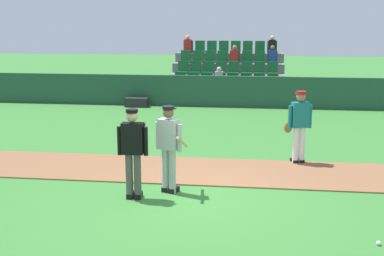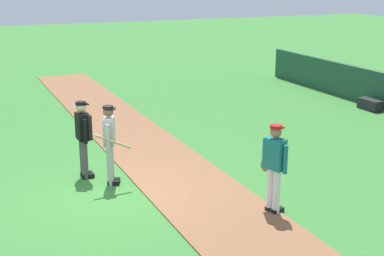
% 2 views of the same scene
% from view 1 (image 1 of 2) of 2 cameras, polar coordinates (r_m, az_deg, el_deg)
% --- Properties ---
extents(ground_plane, '(80.00, 80.00, 0.00)m').
position_cam_1_polar(ground_plane, '(9.93, -0.57, -7.86)').
color(ground_plane, '#387A33').
extents(infield_dirt_path, '(28.00, 2.11, 0.03)m').
position_cam_1_polar(infield_dirt_path, '(11.59, 0.65, -4.82)').
color(infield_dirt_path, brown).
rests_on(infield_dirt_path, ground).
extents(dugout_fence, '(20.00, 0.16, 1.23)m').
position_cam_1_polar(dugout_fence, '(20.03, 3.62, 4.14)').
color(dugout_fence, '#234C38').
rests_on(dugout_fence, ground).
extents(stadium_bleachers, '(5.00, 3.80, 2.70)m').
position_cam_1_polar(stadium_bleachers, '(22.30, 4.04, 5.28)').
color(stadium_bleachers, slate).
rests_on(stadium_bleachers, ground).
extents(batter_grey_jersey, '(0.61, 0.80, 1.76)m').
position_cam_1_polar(batter_grey_jersey, '(9.95, -2.61, -2.01)').
color(batter_grey_jersey, '#B2B2B2').
rests_on(batter_grey_jersey, ground).
extents(umpire_home_plate, '(0.59, 0.31, 1.76)m').
position_cam_1_polar(umpire_home_plate, '(9.67, -6.68, -2.31)').
color(umpire_home_plate, '#4C4C4C').
rests_on(umpire_home_plate, ground).
extents(runner_teal_jersey, '(0.67, 0.39, 1.76)m').
position_cam_1_polar(runner_teal_jersey, '(12.22, 11.99, 0.38)').
color(runner_teal_jersey, white).
rests_on(runner_teal_jersey, ground).
extents(baseball, '(0.07, 0.07, 0.07)m').
position_cam_1_polar(baseball, '(8.45, 20.32, -12.09)').
color(baseball, white).
rests_on(baseball, ground).
extents(equipment_bag, '(0.90, 0.36, 0.36)m').
position_cam_1_polar(equipment_bag, '(20.18, -6.29, 2.89)').
color(equipment_bag, '#232328').
rests_on(equipment_bag, ground).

